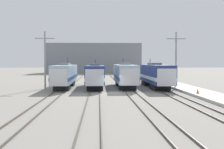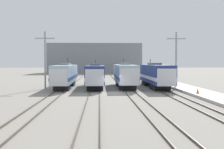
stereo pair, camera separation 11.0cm
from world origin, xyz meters
The scene contains 14 objects.
ground_plane centered at (0.00, 0.00, 0.00)m, with size 400.00×400.00×0.00m, color gray.
rail_pair_far_left centered at (-7.67, 0.00, 0.07)m, with size 1.51×120.00×0.15m.
rail_pair_center_left centered at (-2.56, 0.00, 0.07)m, with size 1.51×120.00×0.15m.
rail_pair_center_right centered at (2.56, 0.00, 0.07)m, with size 1.51×120.00×0.15m.
rail_pair_far_right centered at (7.67, 0.00, 0.07)m, with size 1.51×120.00×0.15m.
locomotive_far_left centered at (-7.67, 8.95, 2.16)m, with size 2.84×18.02×5.18m.
locomotive_center_left centered at (-2.56, 8.32, 2.14)m, with size 2.99×16.55×4.84m.
locomotive_center_right centered at (2.56, 9.23, 2.19)m, with size 3.12×17.05×5.04m.
locomotive_far_right centered at (7.67, 9.30, 2.19)m, with size 3.06×20.00×4.99m.
catenary_tower_left centered at (-10.67, 7.09, 5.03)m, with size 3.16×0.27×9.33m.
catenary_tower_right centered at (10.80, 7.09, 5.03)m, with size 3.16×0.27×9.33m.
platform centered at (12.01, 0.00, 0.17)m, with size 4.00×120.00×0.33m.
traffic_cone centered at (10.78, -4.37, 0.68)m, with size 0.37×0.37×0.69m.
depot_building centered at (-3.65, 82.57, 5.82)m, with size 36.38×15.80×11.65m.
Camera 2 is at (-1.90, -43.87, 4.38)m, focal length 50.00 mm.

